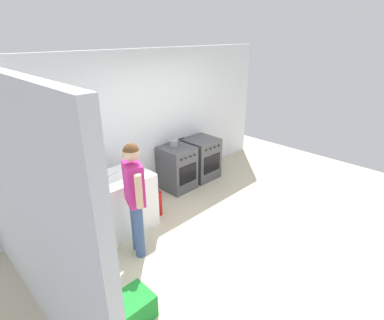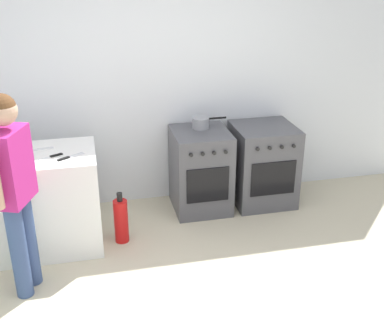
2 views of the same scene
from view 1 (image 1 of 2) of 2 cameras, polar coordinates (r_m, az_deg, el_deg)
The scene contains 15 objects.
ground_plane at distance 4.85m, azimuth 7.09°, elevation -12.84°, with size 8.00×8.00×0.00m, color beige.
back_wall at distance 5.55m, azimuth -8.35°, elevation 6.80°, with size 6.00×0.10×2.60m, color silver.
side_wall_left at distance 3.18m, azimuth -29.17°, elevation -8.93°, with size 0.10×3.10×2.60m, color silver.
counter_unit at distance 4.63m, azimuth -15.44°, elevation -8.79°, with size 1.30×0.70×0.90m, color white.
oven_left at distance 5.79m, azimuth -2.86°, elevation -1.51°, with size 0.57×0.62×0.85m.
oven_right at distance 6.22m, azimuth 1.75°, elevation 0.33°, with size 0.63×0.62×0.85m.
pot at distance 5.69m, azimuth -3.45°, elevation 3.27°, with size 0.35×0.17×0.11m.
knife_paring at distance 4.48m, azimuth -12.24°, elevation -2.96°, with size 0.20×0.11×0.01m.
knife_utility at distance 4.51m, azimuth -10.44°, elevation -2.62°, with size 0.23×0.16×0.01m.
knife_bread at distance 4.54m, azimuth -15.50°, elevation -2.97°, with size 0.35×0.08×0.01m.
knife_chef at distance 4.10m, azimuth -18.94°, elevation -6.30°, with size 0.31×0.05×0.01m.
person at distance 3.92m, azimuth -10.93°, elevation -5.91°, with size 0.31×0.54×1.61m.
fire_extinguisher at distance 5.06m, azimuth -6.45°, elevation -8.16°, with size 0.13×0.13×0.50m.
recycling_crate_lower at distance 3.59m, azimuth -12.06°, elevation -26.21°, with size 0.52×0.36×0.28m, color #1E842D.
larder_cabinet at distance 4.50m, azimuth -29.82°, elevation -4.25°, with size 0.48×0.44×2.00m, color white.
Camera 1 is at (-3.17, -2.33, 2.83)m, focal length 28.00 mm.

